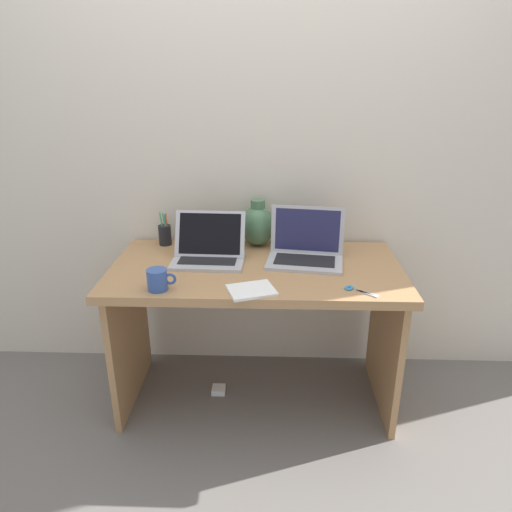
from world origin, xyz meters
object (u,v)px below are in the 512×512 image
object	(u,v)px
coffee_mug	(158,280)
power_brick	(219,390)
laptop_left	(209,248)
green_vase	(258,225)
scissors	(355,290)
pen_cup	(165,234)
notebook_stack	(251,290)
laptop_right	(306,247)

from	to	relation	value
coffee_mug	power_brick	xyz separation A→B (m)	(0.20, 0.29, -0.77)
laptop_left	green_vase	xyz separation A→B (m)	(0.23, 0.21, 0.05)
laptop_left	power_brick	bearing A→B (deg)	-59.95
coffee_mug	scissors	size ratio (longest dim) A/B	0.91
coffee_mug	pen_cup	world-z (taller)	pen_cup
green_vase	coffee_mug	distance (m)	0.68
notebook_stack	power_brick	distance (m)	0.80
laptop_left	notebook_stack	world-z (taller)	laptop_left
notebook_stack	pen_cup	world-z (taller)	pen_cup
pen_cup	notebook_stack	bearing A→B (deg)	-49.07
laptop_left	green_vase	bearing A→B (deg)	43.00
notebook_stack	coffee_mug	xyz separation A→B (m)	(-0.39, 0.01, 0.04)
laptop_left	coffee_mug	distance (m)	0.38
power_brick	scissors	bearing A→B (deg)	-23.51
laptop_right	coffee_mug	xyz separation A→B (m)	(-0.63, -0.35, -0.02)
laptop_left	laptop_right	world-z (taller)	laptop_right
laptop_left	power_brick	size ratio (longest dim) A/B	4.92
laptop_right	scissors	distance (m)	0.39
laptop_left	notebook_stack	distance (m)	0.41
power_brick	green_vase	bearing A→B (deg)	52.84
laptop_right	pen_cup	size ratio (longest dim) A/B	2.17
scissors	laptop_left	bearing A→B (deg)	153.77
coffee_mug	power_brick	distance (m)	0.84
pen_cup	green_vase	bearing A→B (deg)	1.19
notebook_stack	scissors	distance (m)	0.43
green_vase	scissors	size ratio (longest dim) A/B	1.81
pen_cup	scissors	bearing A→B (deg)	-29.97
laptop_right	power_brick	xyz separation A→B (m)	(-0.43, -0.07, -0.79)
laptop_right	notebook_stack	xyz separation A→B (m)	(-0.24, -0.36, -0.06)
green_vase	power_brick	bearing A→B (deg)	-127.16
laptop_right	green_vase	bearing A→B (deg)	140.34
green_vase	power_brick	xyz separation A→B (m)	(-0.20, -0.26, -0.83)
coffee_mug	notebook_stack	bearing A→B (deg)	-0.76
pen_cup	power_brick	distance (m)	0.86
green_vase	coffee_mug	world-z (taller)	green_vase
green_vase	scissors	xyz separation A→B (m)	(0.42, -0.53, -0.11)
coffee_mug	scissors	world-z (taller)	coffee_mug
power_brick	laptop_right	bearing A→B (deg)	8.72
pen_cup	power_brick	size ratio (longest dim) A/B	2.50
laptop_right	green_vase	size ratio (longest dim) A/B	1.58
laptop_right	power_brick	world-z (taller)	laptop_right
green_vase	pen_cup	world-z (taller)	green_vase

